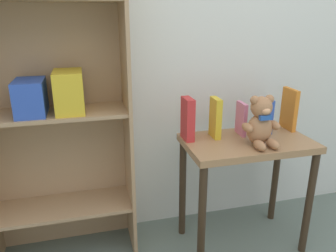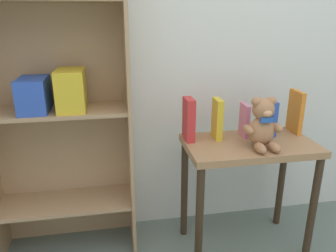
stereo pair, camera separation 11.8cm
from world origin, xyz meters
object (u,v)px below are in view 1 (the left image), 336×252
at_px(teddy_bear, 261,123).
at_px(book_standing_red, 188,119).
at_px(display_table, 246,159).
at_px(book_standing_orange, 289,109).
at_px(book_standing_yellow, 215,118).
at_px(book_standing_pink, 241,119).
at_px(book_standing_blue, 266,115).
at_px(bookshelf_side, 51,90).

xyz_separation_m(teddy_bear, book_standing_red, (-0.33, 0.16, -0.00)).
xyz_separation_m(display_table, book_standing_orange, (0.31, 0.11, 0.23)).
relative_size(book_standing_yellow, book_standing_pink, 1.20).
bearing_deg(teddy_bear, display_table, 111.71).
bearing_deg(book_standing_pink, book_standing_orange, 5.80).
bearing_deg(book_standing_blue, book_standing_yellow, -178.27).
xyz_separation_m(book_standing_pink, book_standing_orange, (0.31, 0.02, 0.03)).
relative_size(book_standing_blue, book_standing_orange, 0.81).
distance_m(bookshelf_side, teddy_bear, 1.05).
height_order(book_standing_yellow, book_standing_pink, book_standing_yellow).
relative_size(bookshelf_side, book_standing_blue, 8.54).
bearing_deg(book_standing_pink, book_standing_blue, 5.33).
relative_size(bookshelf_side, teddy_bear, 6.40).
distance_m(book_standing_yellow, book_standing_orange, 0.46).
relative_size(bookshelf_side, book_standing_red, 7.26).
relative_size(teddy_bear, book_standing_orange, 1.08).
distance_m(book_standing_red, book_standing_orange, 0.61).
relative_size(bookshelf_side, book_standing_pink, 9.06).
height_order(display_table, book_standing_red, book_standing_red).
bearing_deg(book_standing_pink, display_table, -87.50).
relative_size(display_table, teddy_bear, 2.64).
height_order(bookshelf_side, display_table, bookshelf_side).
distance_m(teddy_bear, book_standing_orange, 0.33).
bearing_deg(book_standing_pink, bookshelf_side, 176.14).
bearing_deg(book_standing_orange, teddy_bear, -145.32).
relative_size(book_standing_red, book_standing_pink, 1.25).
bearing_deg(teddy_bear, book_standing_red, 154.28).
distance_m(bookshelf_side, book_standing_pink, 1.00).
bearing_deg(bookshelf_side, book_standing_yellow, -7.72).
bearing_deg(book_standing_blue, book_standing_red, -179.54).
bearing_deg(book_standing_yellow, book_standing_blue, 3.92).
relative_size(book_standing_red, book_standing_yellow, 1.04).
relative_size(bookshelf_side, book_standing_yellow, 7.55).
bearing_deg(bookshelf_side, teddy_bear, -14.91).
bearing_deg(bookshelf_side, display_table, -11.55).
relative_size(book_standing_red, book_standing_orange, 0.95).
bearing_deg(book_standing_blue, display_table, -147.53).
relative_size(book_standing_pink, book_standing_blue, 0.94).
bearing_deg(teddy_bear, book_standing_pink, 99.66).
height_order(bookshelf_side, book_standing_blue, bookshelf_side).
distance_m(teddy_bear, book_standing_blue, 0.21).
height_order(display_table, book_standing_orange, book_standing_orange).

